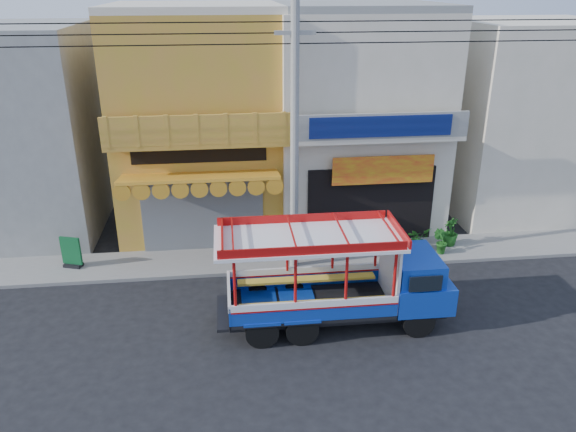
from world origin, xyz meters
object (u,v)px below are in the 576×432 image
Objects in this scene: potted_plant_a at (418,239)px; potted_plant_b at (440,242)px; green_sign at (72,254)px; potted_plant_c at (450,232)px; songthaew_truck at (352,278)px; utility_pole at (300,121)px.

potted_plant_b is at bearing -54.11° from potted_plant_a.
green_sign is 1.03× the size of potted_plant_c.
green_sign is (-8.53, 4.20, -0.86)m from songthaew_truck.
potted_plant_b is 0.84m from potted_plant_c.
songthaew_truck is at bearing -40.40° from potted_plant_c.
songthaew_truck reaches higher than potted_plant_b.
potted_plant_c is (4.63, 4.33, -0.79)m from songthaew_truck.
potted_plant_a is 0.77m from potted_plant_b.
utility_pole reaches higher than potted_plant_a.
potted_plant_b is at bearing 42.74° from songthaew_truck.
potted_plant_c is at bearing 43.09° from songthaew_truck.
utility_pole is 27.01× the size of potted_plant_c.
utility_pole is 8.77m from green_sign.
potted_plant_b is at bearing -38.09° from potted_plant_c.
songthaew_truck is 5.96× the size of green_sign.
green_sign reaches higher than potted_plant_a.
potted_plant_a is (3.35, 4.05, -0.88)m from songthaew_truck.
potted_plant_b is at bearing 3.57° from utility_pole.
songthaew_truck reaches higher than potted_plant_a.
utility_pole is 4.39× the size of songthaew_truck.
songthaew_truck is at bearing -73.50° from utility_pole.
utility_pole reaches higher than potted_plant_c.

